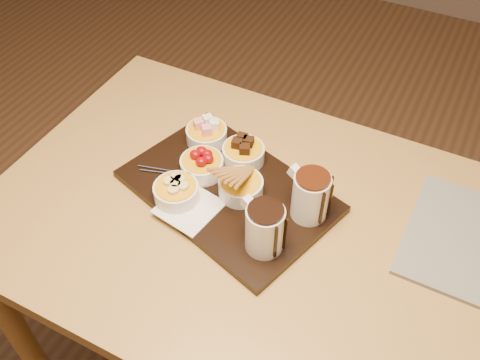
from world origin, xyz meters
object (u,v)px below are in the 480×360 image
at_px(pitcher_dark_chocolate, 265,229).
at_px(bowl_strawberries, 202,166).
at_px(pitcher_milk_chocolate, 310,197).
at_px(dining_table, 258,246).
at_px(serving_board, 228,191).

bearing_deg(pitcher_dark_chocolate, bowl_strawberries, 167.35).
relative_size(bowl_strawberries, pitcher_dark_chocolate, 0.93).
bearing_deg(pitcher_milk_chocolate, dining_table, -135.30).
bearing_deg(serving_board, pitcher_milk_chocolate, 21.80).
bearing_deg(bowl_strawberries, pitcher_milk_chocolate, -0.99).
bearing_deg(dining_table, bowl_strawberries, 163.13).
xyz_separation_m(serving_board, pitcher_dark_chocolate, (0.14, -0.11, 0.06)).
distance_m(dining_table, pitcher_dark_chocolate, 0.19).
distance_m(dining_table, serving_board, 0.15).
bearing_deg(serving_board, pitcher_dark_chocolate, -19.98).
xyz_separation_m(dining_table, pitcher_dark_chocolate, (0.04, -0.07, 0.17)).
bearing_deg(pitcher_dark_chocolate, dining_table, 138.57).
height_order(serving_board, pitcher_dark_chocolate, pitcher_dark_chocolate).
distance_m(serving_board, bowl_strawberries, 0.08).
xyz_separation_m(bowl_strawberries, pitcher_milk_chocolate, (0.27, -0.00, 0.03)).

